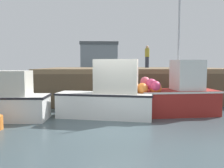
% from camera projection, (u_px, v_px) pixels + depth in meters
% --- Properties ---
extents(ground, '(120.00, 160.00, 0.10)m').
position_uv_depth(ground, '(115.00, 129.00, 8.51)').
color(ground, '#3D4C51').
extents(pier, '(12.03, 8.41, 2.01)m').
position_uv_depth(pier, '(136.00, 73.00, 15.76)').
color(pier, brown).
rests_on(pier, ground).
extents(fishing_boat_near_right, '(4.20, 2.06, 2.47)m').
position_uv_depth(fishing_boat_near_right, '(108.00, 97.00, 9.96)').
color(fishing_boat_near_right, silver).
rests_on(fishing_boat_near_right, ground).
extents(fishing_boat_mid, '(3.73, 1.76, 5.38)m').
position_uv_depth(fishing_boat_mid, '(178.00, 94.00, 10.60)').
color(fishing_boat_mid, maroon).
rests_on(fishing_boat_mid, ground).
extents(dockworker, '(0.34, 0.34, 1.66)m').
position_uv_depth(dockworker, '(147.00, 57.00, 17.88)').
color(dockworker, '#2D3342').
rests_on(dockworker, pier).
extents(warehouse, '(6.26, 5.00, 5.97)m').
position_uv_depth(warehouse, '(99.00, 60.00, 40.68)').
color(warehouse, gray).
rests_on(warehouse, ground).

